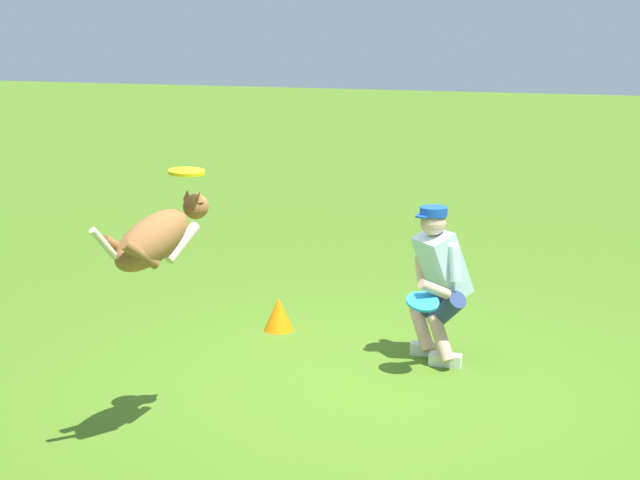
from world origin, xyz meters
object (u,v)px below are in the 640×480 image
frisbee_flying (187,172)px  training_cone (279,314)px  person (438,279)px  dog (157,237)px  frisbee_held (423,302)px

frisbee_flying → training_cone: bearing=-84.5°
training_cone → person: bearing=167.8°
dog → training_cone: size_ratio=3.33×
dog → frisbee_held: 2.32m
person → frisbee_held: size_ratio=5.02×
frisbee_held → person: bearing=-96.3°
frisbee_held → training_cone: bearing=-25.8°
dog → frisbee_flying: frisbee_flying is taller
frisbee_held → training_cone: frisbee_held is taller
dog → frisbee_held: dog is taller
frisbee_flying → frisbee_held: bearing=-130.3°
person → dog: 2.61m
person → frisbee_flying: size_ratio=5.42×
person → training_cone: bearing=-57.5°
person → frisbee_flying: bearing=9.8°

